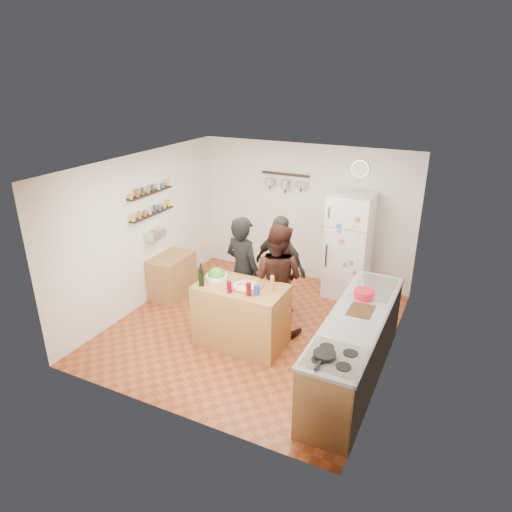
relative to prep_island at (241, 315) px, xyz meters
The scene contains 26 objects.
room_shell 1.15m from the prep_island, 92.52° to the left, with size 4.20×4.20×4.20m.
prep_island is the anchor object (origin of this frame).
pizza_board 0.47m from the prep_island, 14.04° to the right, with size 0.42×0.34×0.02m, color brown.
pizza 0.49m from the prep_island, 14.04° to the right, with size 0.34×0.34×0.02m, color beige.
salad_bowl 0.64m from the prep_island, behind, with size 0.30×0.30×0.06m, color white.
wine_bottle 0.79m from the prep_island, 156.25° to the right, with size 0.08×0.08×0.24m, color black.
wine_glass_near 0.59m from the prep_island, 101.77° to the right, with size 0.07×0.07×0.16m, color #550712.
wine_glass_far 0.62m from the prep_island, 42.27° to the right, with size 0.07×0.07×0.17m, color #4E060D.
pepper_mill 0.71m from the prep_island, ahead, with size 0.06×0.06×0.19m, color #AE7249.
salt_canister 0.61m from the prep_island, 21.80° to the right, with size 0.08×0.08×0.13m, color navy.
person_left 0.71m from the prep_island, 115.06° to the left, with size 0.63×0.41×1.73m, color black.
person_center 0.75m from the prep_island, 61.73° to the left, with size 0.82×0.64×1.69m, color black.
person_back 1.09m from the prep_island, 81.66° to the left, with size 0.97×0.40×1.65m, color #292724.
counter_run 1.67m from the prep_island, ahead, with size 0.63×2.63×0.90m, color #9E7042.
stove_top 2.02m from the prep_island, 32.39° to the right, with size 0.60×0.62×0.02m, color white.
skillet 1.97m from the prep_island, 35.09° to the right, with size 0.24×0.24×0.05m, color black.
sink 1.88m from the prep_island, 24.13° to the left, with size 0.50×0.80×0.03m, color silver.
cutting_board 1.72m from the prep_island, ahead, with size 0.30×0.40×0.02m, color brown.
red_bowl 1.74m from the prep_island, 13.39° to the left, with size 0.26×0.26×0.11m, color red.
fridge 2.42m from the prep_island, 67.41° to the left, with size 0.70×0.68×1.80m, color white.
wall_clock 3.18m from the prep_island, 70.11° to the left, with size 0.30×0.30×0.03m, color silver.
spice_shelf_lower 2.32m from the prep_island, 161.84° to the left, with size 0.12×1.00×0.03m, color black.
spice_shelf_upper 2.50m from the prep_island, 161.84° to the left, with size 0.12×1.00×0.03m, color black.
produce_basket 2.16m from the prep_island, 161.58° to the left, with size 0.18×0.35×0.14m, color silver.
side_table 1.95m from the prep_island, 155.92° to the left, with size 0.50×0.80×0.73m, color #AD7848.
pot_rack 2.89m from the prep_island, 98.99° to the left, with size 0.90×0.04×0.04m, color black.
Camera 1 is at (2.71, -5.43, 3.71)m, focal length 32.00 mm.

